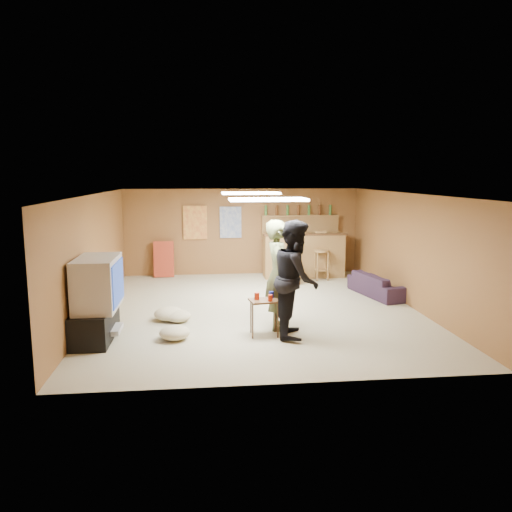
{
  "coord_description": "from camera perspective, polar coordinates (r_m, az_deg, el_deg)",
  "views": [
    {
      "loc": [
        -1.03,
        -9.25,
        2.55
      ],
      "look_at": [
        0.0,
        0.2,
        1.0
      ],
      "focal_mm": 35.0,
      "sensor_mm": 36.0,
      "label": 1
    }
  ],
  "objects": [
    {
      "name": "sofa",
      "position": [
        10.96,
        13.85,
        -3.2
      ],
      "size": [
        0.95,
        1.7,
        0.47
      ],
      "primitive_type": "imported",
      "rotation": [
        0.0,
        0.0,
        1.78
      ],
      "color": "black",
      "rests_on": "ground"
    },
    {
      "name": "poster_right",
      "position": [
        12.79,
        -2.92,
        3.87
      ],
      "size": [
        0.55,
        0.03,
        0.8
      ],
      "primitive_type": "cube",
      "color": "#334C99",
      "rests_on": "wall_back"
    },
    {
      "name": "cup_red_far",
      "position": [
        7.88,
        1.64,
        -4.81
      ],
      "size": [
        0.09,
        0.09,
        0.1
      ],
      "primitive_type": "cylinder",
      "rotation": [
        0.0,
        0.0,
        -0.28
      ],
      "color": "#A9230B",
      "rests_on": "tray_table"
    },
    {
      "name": "ceiling_panel_front",
      "position": [
        7.83,
        1.35,
        6.47
      ],
      "size": [
        1.2,
        0.6,
        0.04
      ],
      "primitive_type": "cube",
      "color": "white",
      "rests_on": "ceiling"
    },
    {
      "name": "tv_stand",
      "position": [
        8.26,
        -17.92,
        -7.37
      ],
      "size": [
        0.55,
        1.3,
        0.5
      ],
      "primitive_type": "cube",
      "color": "black",
      "rests_on": "ground"
    },
    {
      "name": "cushion_near_tv",
      "position": [
        9.03,
        -9.93,
        -6.51
      ],
      "size": [
        0.61,
        0.61,
        0.23
      ],
      "primitive_type": "ellipsoid",
      "rotation": [
        0.0,
        0.0,
        -0.2
      ],
      "color": "tan",
      "rests_on": "ground"
    },
    {
      "name": "tv_body",
      "position": [
        8.09,
        -17.67,
        -2.96
      ],
      "size": [
        0.6,
        1.1,
        0.8
      ],
      "primitive_type": "cube",
      "color": "#B2B2B7",
      "rests_on": "tv_stand"
    },
    {
      "name": "cup_blue",
      "position": [
        8.06,
        1.77,
        -4.45
      ],
      "size": [
        0.09,
        0.09,
        0.11
      ],
      "primitive_type": "cylinder",
      "rotation": [
        0.0,
        0.0,
        -0.23
      ],
      "color": "#17239F",
      "rests_on": "tray_table"
    },
    {
      "name": "bar_counter",
      "position": [
        12.62,
        5.43,
        0.1
      ],
      "size": [
        2.0,
        0.6,
        1.1
      ],
      "primitive_type": "cube",
      "color": "olive",
      "rests_on": "ground"
    },
    {
      "name": "person_olive",
      "position": [
        8.28,
        2.56,
        -2.14
      ],
      "size": [
        0.5,
        0.71,
        1.83
      ],
      "primitive_type": "imported",
      "rotation": [
        0.0,
        0.0,
        1.47
      ],
      "color": "#4C522F",
      "rests_on": "ground"
    },
    {
      "name": "bar_shelf",
      "position": [
        12.94,
        5.09,
        4.58
      ],
      "size": [
        2.0,
        0.18,
        0.05
      ],
      "primitive_type": "cube",
      "color": "olive",
      "rests_on": "bar_backing"
    },
    {
      "name": "ground",
      "position": [
        9.65,
        0.13,
        -6.06
      ],
      "size": [
        7.0,
        7.0,
        0.0
      ],
      "primitive_type": "plane",
      "color": "tan",
      "rests_on": "ground"
    },
    {
      "name": "folding_chair_stack",
      "position": [
        12.76,
        -10.49,
        -0.36
      ],
      "size": [
        0.5,
        0.26,
        0.91
      ],
      "primitive_type": "cube",
      "rotation": [
        -0.14,
        0.0,
        0.0
      ],
      "color": "#AB351F",
      "rests_on": "ground"
    },
    {
      "name": "wall_front",
      "position": [
        6.02,
        3.83,
        -4.71
      ],
      "size": [
        6.0,
        0.02,
        2.2
      ],
      "primitive_type": "cube",
      "color": "brown",
      "rests_on": "ground"
    },
    {
      "name": "tv_screen",
      "position": [
        8.03,
        -15.49,
        -2.94
      ],
      "size": [
        0.02,
        0.95,
        0.65
      ],
      "primitive_type": "cube",
      "color": "navy",
      "rests_on": "tv_body"
    },
    {
      "name": "ceiling",
      "position": [
        9.31,
        0.13,
        7.11
      ],
      "size": [
        6.0,
        7.0,
        0.02
      ],
      "primitive_type": "cube",
      "color": "silver",
      "rests_on": "ground"
    },
    {
      "name": "cup_red_near",
      "position": [
        7.96,
        0.1,
        -4.6
      ],
      "size": [
        0.11,
        0.11,
        0.11
      ],
      "primitive_type": "cylinder",
      "rotation": [
        0.0,
        0.0,
        -0.34
      ],
      "color": "#A9230B",
      "rests_on": "tray_table"
    },
    {
      "name": "bar_backing",
      "position": [
        12.99,
        5.06,
        3.26
      ],
      "size": [
        2.0,
        0.14,
        0.6
      ],
      "primitive_type": "cube",
      "color": "olive",
      "rests_on": "bar_counter"
    },
    {
      "name": "wall_back",
      "position": [
        12.87,
        -1.59,
        2.79
      ],
      "size": [
        6.0,
        0.02,
        2.2
      ],
      "primitive_type": "cube",
      "color": "brown",
      "rests_on": "ground"
    },
    {
      "name": "wall_left",
      "position": [
        9.57,
        -18.03,
        0.09
      ],
      "size": [
        0.02,
        7.0,
        2.2
      ],
      "primitive_type": "cube",
      "color": "brown",
      "rests_on": "ground"
    },
    {
      "name": "poster_left",
      "position": [
        12.77,
        -6.97,
        3.8
      ],
      "size": [
        0.6,
        0.03,
        0.85
      ],
      "primitive_type": "cube",
      "color": "#BF3F26",
      "rests_on": "wall_back"
    },
    {
      "name": "cushion_mid",
      "position": [
        8.92,
        -8.87,
        -6.79
      ],
      "size": [
        0.47,
        0.47,
        0.2
      ],
      "primitive_type": "ellipsoid",
      "rotation": [
        0.0,
        0.0,
        0.06
      ],
      "color": "tan",
      "rests_on": "ground"
    },
    {
      "name": "bar_stool_left",
      "position": [
        11.72,
        4.29,
        -0.34
      ],
      "size": [
        0.49,
        0.49,
        1.2
      ],
      "primitive_type": null,
      "rotation": [
        0.0,
        0.0,
        0.38
      ],
      "color": "olive",
      "rests_on": "ground"
    },
    {
      "name": "bar_stool_right",
      "position": [
        12.28,
        7.51,
        -0.19
      ],
      "size": [
        0.36,
        0.36,
        1.1
      ],
      "primitive_type": null,
      "rotation": [
        0.0,
        0.0,
        -0.05
      ],
      "color": "olive",
      "rests_on": "ground"
    },
    {
      "name": "person_black",
      "position": [
        7.91,
        4.58,
        -2.58
      ],
      "size": [
        0.86,
        1.02,
        1.86
      ],
      "primitive_type": "imported",
      "rotation": [
        0.0,
        0.0,
        1.38
      ],
      "color": "black",
      "rests_on": "ground"
    },
    {
      "name": "wall_right",
      "position": [
        10.19,
        17.15,
        0.67
      ],
      "size": [
        0.02,
        7.0,
        2.2
      ],
      "primitive_type": "cube",
      "color": "brown",
      "rests_on": "ground"
    },
    {
      "name": "bottle_row",
      "position": [
        12.9,
        4.86,
        5.25
      ],
      "size": [
        1.76,
        0.08,
        0.26
      ],
      "primitive_type": null,
      "color": "#3F7233",
      "rests_on": "bar_shelf"
    },
    {
      "name": "ceiling_panel_back",
      "position": [
        10.51,
        -0.59,
        7.19
      ],
      "size": [
        1.2,
        0.6,
        0.04
      ],
      "primitive_type": "cube",
      "color": "white",
      "rests_on": "ceiling"
    },
    {
      "name": "bar_lip",
      "position": [
        12.3,
        5.7,
        2.45
      ],
      "size": [
        2.1,
        0.12,
        0.05
      ],
      "primitive_type": "cube",
      "color": "#422815",
      "rests_on": "bar_counter"
    },
    {
      "name": "dvd_box",
      "position": [
        8.24,
        -16.38,
        -8.05
      ],
      "size": [
        0.35,
        0.5,
        0.08
      ],
      "primitive_type": "cube",
      "color": "#B2B2B7",
      "rests_on": "tv_stand"
    },
    {
      "name": "cushion_far",
      "position": [
        8.0,
        -9.29,
        -8.65
      ],
      "size": [
        0.48,
        0.48,
        0.22
      ],
      "primitive_type": "ellipsoid",
      "rotation": [
        0.0,
        0.0,
        -0.0
      ],
      "color": "tan",
      "rests_on": "ground"
    },
    {
      "name": "tray_table",
      "position": [
        8.04,
        0.94,
        -7.04
      ],
      "size": [
        0.5,
        0.43,
        0.59
      ],
      "primitive_type": "cube",
      "rotation": [
        0.0,
        0.0,
        0.16
      ],
      "color": "#422815",
      "rests_on": "ground"
    }
  ]
}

